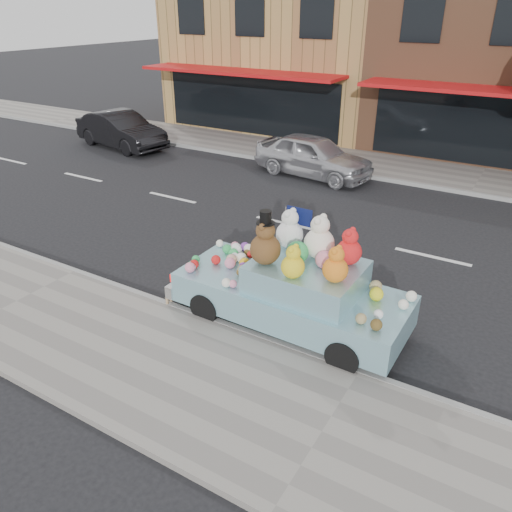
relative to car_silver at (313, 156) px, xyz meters
The scene contains 9 objects.
ground 6.74m from the car_silver, 39.53° to the right, with size 120.00×120.00×0.00m, color black.
near_sidewalk 11.96m from the car_silver, 64.34° to the right, with size 60.00×3.00×0.12m, color gray.
far_sidewalk 5.67m from the car_silver, 23.35° to the left, with size 60.00×3.00×0.12m, color gray.
near_kerb 10.63m from the car_silver, 60.84° to the right, with size 60.00×0.12×0.13m, color gray.
far_kerb 5.26m from the car_silver, ahead, with size 60.00×0.12×0.13m, color gray.
storefront_left 9.55m from the car_silver, 122.07° to the left, with size 10.00×9.80×7.30m.
car_silver is the anchor object (origin of this frame).
car_dark 8.54m from the car_silver, behind, with size 1.54×4.43×1.46m, color black.
art_car 9.17m from the car_silver, 67.47° to the right, with size 4.51×1.83×2.34m.
Camera 1 is at (1.81, -11.34, 5.45)m, focal length 35.00 mm.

